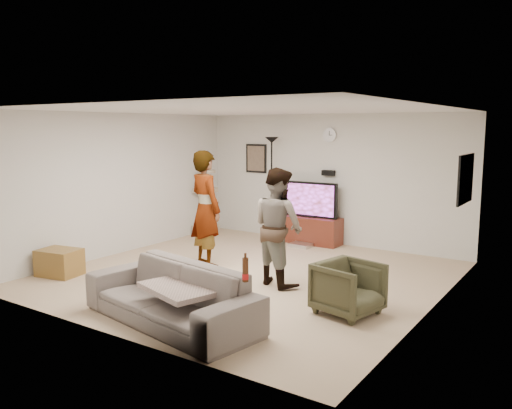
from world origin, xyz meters
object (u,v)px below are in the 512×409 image
Objects in this scene: floor_lamp at (271,188)px; person_right at (278,227)px; person_left at (206,209)px; armchair at (348,288)px; tv_stand at (309,230)px; cat_tree at (206,202)px; tv at (310,199)px; side_table at (60,262)px; sofa at (171,295)px; beer_bottle at (245,270)px.

floor_lamp is 3.12m from person_right.
armchair is (2.82, -0.75, -0.62)m from person_left.
tv_stand is 0.91× the size of cat_tree.
tv is 0.68× the size of person_right.
person_left is 1.12× the size of person_right.
tv_stand is at bearing 0.00° from tv.
side_table is at bearing -107.27° from floor_lamp.
cat_tree is 5.09m from sofa.
person_right is 6.75× the size of beer_bottle.
person_left reaches higher than side_table.
beer_bottle is (2.29, -2.16, -0.15)m from person_left.
sofa is at bearing 103.69° from person_right.
tv_stand is 4.63m from side_table.
tv_stand reaches higher than side_table.
tv is at bearing -50.91° from person_right.
tv_stand is at bearing 107.81° from sofa.
tv_stand is 0.61× the size of floor_lamp.
side_table is at bearing 179.55° from sofa.
person_left reaches higher than armchair.
armchair is (0.53, 1.41, -0.47)m from beer_bottle.
floor_lamp is at bearing 57.07° from armchair.
beer_bottle is at bearing -69.64° from tv_stand.
side_table is (-4.35, -0.91, -0.12)m from armchair.
tv_stand is 3.92m from armchair.
person_left is 0.82× the size of sofa.
sofa is at bearing 180.00° from beer_bottle.
cat_tree is 2.62m from person_left.
person_left reaches higher than cat_tree.
person_right is at bearing -71.30° from tv_stand.
armchair reaches higher than tv_stand.
cat_tree is at bearing 134.45° from sofa.
tv is 0.56× the size of floor_lamp.
cat_tree is at bearing 133.45° from beer_bottle.
beer_bottle is (1.72, -4.62, 0.53)m from tv_stand.
cat_tree is 5.54× the size of beer_bottle.
floor_lamp is 1.09× the size of person_left.
beer_bottle is (1.05, 0.00, 0.46)m from sofa.
armchair is (1.59, 1.41, -0.01)m from sofa.
armchair is (3.09, -3.16, -0.71)m from floor_lamp.
sofa is (0.66, -4.62, 0.07)m from tv_stand.
tv_stand is 1.10× the size of tv.
side_table is (-2.77, 0.49, -0.13)m from sofa.
tv_stand is 2.32m from cat_tree.
person_right reaches higher than armchair.
cat_tree is at bearing -14.61° from person_right.
armchair is at bearing 177.37° from person_right.
person_left is 2.56m from sofa.
side_table is (-3.82, 0.49, -0.59)m from beer_bottle.
person_right is 2.06m from sofa.
person_right reaches higher than tv_stand.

